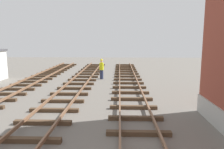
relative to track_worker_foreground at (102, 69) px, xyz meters
The scene contains 1 object.
track_worker_foreground is the anchor object (origin of this frame).
Camera 1 is at (-0.18, -3.87, 3.65)m, focal length 34.93 mm.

